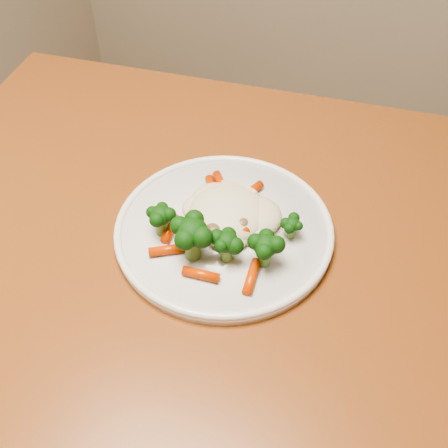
# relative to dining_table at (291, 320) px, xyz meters

# --- Properties ---
(dining_table) EXTENTS (1.22, 0.89, 0.75)m
(dining_table) POSITION_rel_dining_table_xyz_m (0.00, 0.00, 0.00)
(dining_table) COLOR brown
(dining_table) RESTS_ON ground
(plate) EXTENTS (0.28, 0.28, 0.01)m
(plate) POSITION_rel_dining_table_xyz_m (-0.11, 0.02, 0.11)
(plate) COLOR white
(plate) RESTS_ON dining_table
(meal) EXTENTS (0.19, 0.18, 0.06)m
(meal) POSITION_rel_dining_table_xyz_m (-0.11, 0.01, 0.14)
(meal) COLOR beige
(meal) RESTS_ON plate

